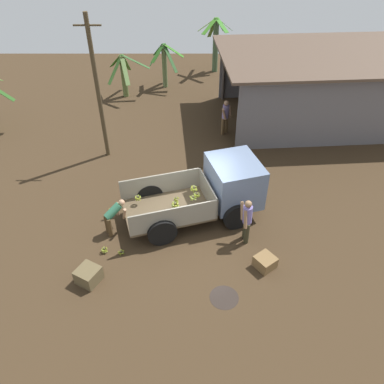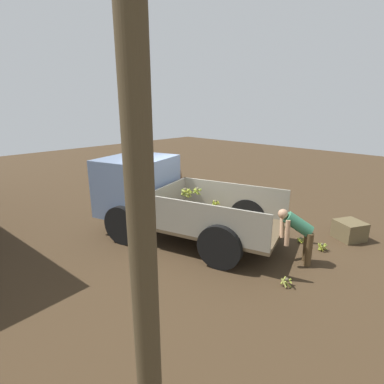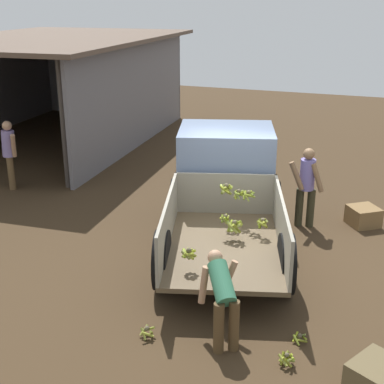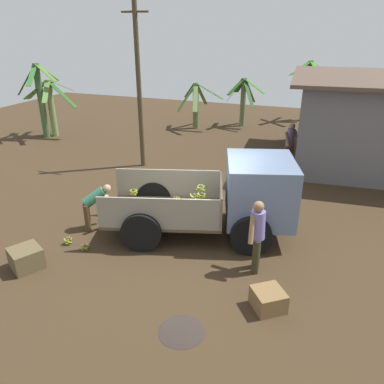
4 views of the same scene
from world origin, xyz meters
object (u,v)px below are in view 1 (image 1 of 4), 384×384
wooden_crate_1 (265,262)px  cargo_truck (221,187)px  utility_pole (98,90)px  banana_bunch_on_ground_1 (121,252)px  person_worker_loading (113,215)px  wooden_crate_0 (88,275)px  person_bystander_near_shed (226,116)px  person_foreground_visitor (247,219)px  banana_bunch_on_ground_0 (112,210)px  banana_bunch_on_ground_2 (104,250)px

wooden_crate_1 → cargo_truck: bearing=115.2°
cargo_truck → utility_pole: bearing=124.4°
banana_bunch_on_ground_1 → wooden_crate_1: bearing=-6.6°
cargo_truck → person_worker_loading: 3.79m
wooden_crate_0 → person_bystander_near_shed: bearing=62.4°
person_foreground_visitor → banana_bunch_on_ground_0: bearing=-22.6°
banana_bunch_on_ground_0 → banana_bunch_on_ground_1: 2.12m
cargo_truck → banana_bunch_on_ground_2: 4.44m
person_worker_loading → banana_bunch_on_ground_0: size_ratio=5.33×
person_bystander_near_shed → wooden_crate_1: person_bystander_near_shed is taller
person_worker_loading → person_bystander_near_shed: size_ratio=0.72×
utility_pole → wooden_crate_0: size_ratio=9.34×
banana_bunch_on_ground_1 → wooden_crate_1: (4.51, -0.52, 0.12)m
utility_pole → wooden_crate_0: 7.54m
person_foreground_visitor → person_worker_loading: 4.38m
cargo_truck → banana_bunch_on_ground_0: size_ratio=21.99×
wooden_crate_1 → person_worker_loading: bearing=162.3°
person_worker_loading → person_bystander_near_shed: 7.96m
utility_pole → person_worker_loading: 5.50m
person_worker_loading → wooden_crate_0: person_worker_loading is taller
person_worker_loading → banana_bunch_on_ground_0: 1.21m
person_worker_loading → wooden_crate_1: person_worker_loading is taller
banana_bunch_on_ground_0 → wooden_crate_0: 3.09m
banana_bunch_on_ground_1 → wooden_crate_1: 4.55m
person_worker_loading → banana_bunch_on_ground_2: 1.16m
banana_bunch_on_ground_2 → wooden_crate_0: size_ratio=0.37×
person_bystander_near_shed → banana_bunch_on_ground_1: person_bystander_near_shed is taller
person_worker_loading → banana_bunch_on_ground_0: person_worker_loading is taller
cargo_truck → utility_pole: utility_pole is taller
person_foreground_visitor → banana_bunch_on_ground_1: (-4.01, -0.62, -0.85)m
cargo_truck → person_bystander_near_shed: (0.57, 5.69, -0.14)m
person_foreground_visitor → banana_bunch_on_ground_1: 4.15m
banana_bunch_on_ground_1 → wooden_crate_0: bearing=-126.5°
banana_bunch_on_ground_0 → wooden_crate_1: size_ratio=0.41×
person_worker_loading → utility_pole: bearing=68.6°
utility_pole → person_foreground_visitor: bearing=-44.0°
banana_bunch_on_ground_0 → person_foreground_visitor: bearing=-16.7°
utility_pole → person_bystander_near_shed: 6.00m
person_bystander_near_shed → wooden_crate_0: 10.03m
wooden_crate_0 → utility_pole: bearing=95.5°
person_foreground_visitor → wooden_crate_1: 1.45m
utility_pole → person_foreground_visitor: 7.89m
cargo_truck → banana_bunch_on_ground_1: cargo_truck is taller
person_foreground_visitor → banana_bunch_on_ground_0: person_foreground_visitor is taller
person_foreground_visitor → banana_bunch_on_ground_1: size_ratio=7.65×
wooden_crate_0 → wooden_crate_1: (5.30, 0.54, -0.04)m
banana_bunch_on_ground_1 → utility_pole: bearing=103.9°
banana_bunch_on_ground_0 → banana_bunch_on_ground_2: bearing=-87.4°
banana_bunch_on_ground_2 → wooden_crate_0: 1.17m
banana_bunch_on_ground_2 → wooden_crate_1: (5.06, -0.59, 0.09)m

